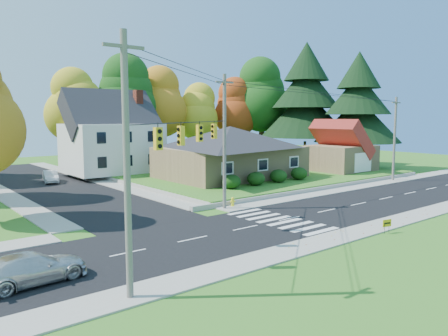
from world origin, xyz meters
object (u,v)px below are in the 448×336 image
object	(u,v)px
ranch_house	(230,151)
fire_hydrant	(233,202)
white_car	(51,177)
silver_sedan	(32,268)

from	to	relation	value
ranch_house	fire_hydrant	bearing A→B (deg)	-128.84
white_car	fire_hydrant	size ratio (longest dim) A/B	4.87
white_car	fire_hydrant	distance (m)	22.72
ranch_house	white_car	size ratio (longest dim) A/B	3.87
fire_hydrant	white_car	bearing A→B (deg)	107.71
fire_hydrant	ranch_house	bearing A→B (deg)	51.16
ranch_house	fire_hydrant	xyz separation A→B (m)	(-8.52, -10.58, -2.90)
ranch_house	fire_hydrant	size ratio (longest dim) A/B	18.83
silver_sedan	white_car	world-z (taller)	silver_sedan
white_car	ranch_house	bearing A→B (deg)	-23.52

